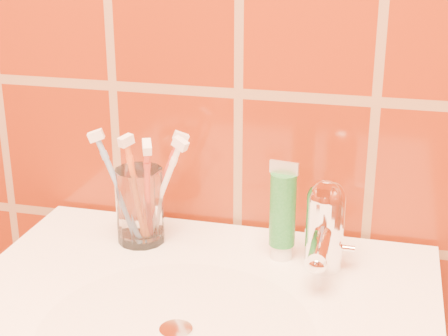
# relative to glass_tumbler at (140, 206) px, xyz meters

# --- Properties ---
(glass_tumbler) EXTENTS (0.07, 0.07, 0.10)m
(glass_tumbler) POSITION_rel_glass_tumbler_xyz_m (0.00, 0.00, 0.00)
(glass_tumbler) COLOR white
(glass_tumbler) RESTS_ON pedestal_sink
(toothpaste_tube) EXTENTS (0.04, 0.03, 0.13)m
(toothpaste_tube) POSITION_rel_glass_tumbler_xyz_m (0.19, -0.00, 0.01)
(toothpaste_tube) COLOR white
(toothpaste_tube) RESTS_ON pedestal_sink
(faucet) EXTENTS (0.05, 0.11, 0.12)m
(faucet) POSITION_rel_glass_tumbler_xyz_m (0.25, -0.02, 0.01)
(faucet) COLOR white
(faucet) RESTS_ON pedestal_sink
(toothbrush_0) EXTENTS (0.10, 0.15, 0.19)m
(toothbrush_0) POSITION_rel_glass_tumbler_xyz_m (0.02, -0.03, 0.03)
(toothbrush_0) COLOR #B03825
(toothbrush_0) RESTS_ON glass_tumbler
(toothbrush_1) EXTENTS (0.11, 0.10, 0.17)m
(toothbrush_1) POSITION_rel_glass_tumbler_xyz_m (-0.02, -0.02, 0.03)
(toothbrush_1) COLOR #789FD6
(toothbrush_1) RESTS_ON glass_tumbler
(toothbrush_2) EXTENTS (0.13, 0.11, 0.16)m
(toothbrush_2) POSITION_rel_glass_tumbler_xyz_m (0.02, 0.02, 0.02)
(toothbrush_2) COLOR #A93224
(toothbrush_2) RESTS_ON glass_tumbler
(toothbrush_3) EXTENTS (0.07, 0.08, 0.17)m
(toothbrush_3) POSITION_rel_glass_tumbler_xyz_m (0.00, -0.02, 0.03)
(toothbrush_3) COLOR orange
(toothbrush_3) RESTS_ON glass_tumbler
(toothbrush_4) EXTENTS (0.13, 0.11, 0.17)m
(toothbrush_4) POSITION_rel_glass_tumbler_xyz_m (0.03, -0.00, 0.03)
(toothbrush_4) COLOR white
(toothbrush_4) RESTS_ON glass_tumbler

